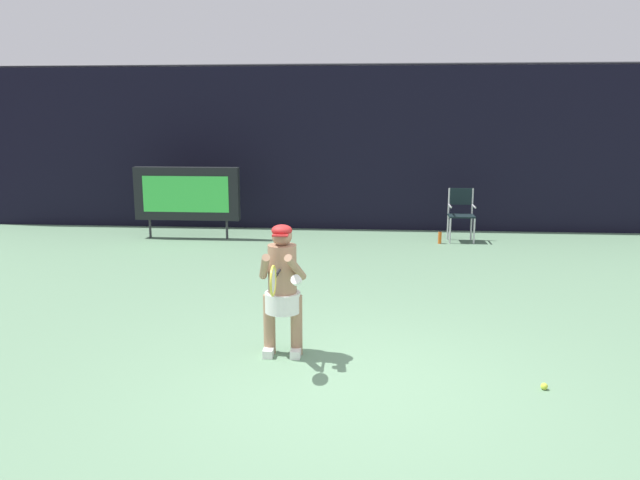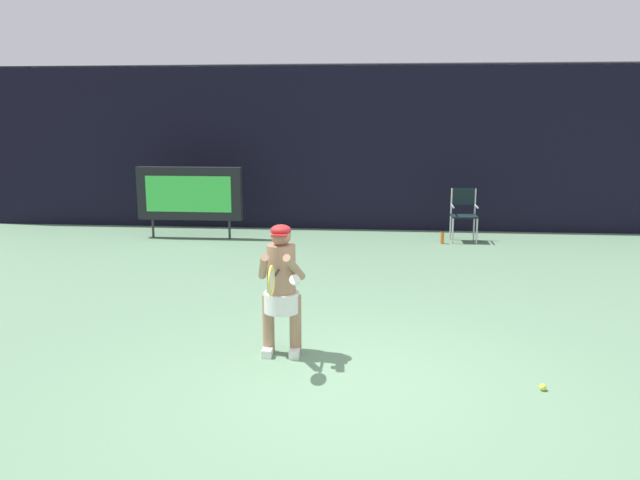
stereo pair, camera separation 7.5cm
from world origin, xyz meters
TOP-DOWN VIEW (x-y plane):
  - ground at (0.00, -0.19)m, footprint 18.00×22.00m
  - backdrop_screen at (0.00, 8.50)m, footprint 18.00×0.12m
  - scoreboard at (-3.67, 7.10)m, footprint 2.20×0.21m
  - umpire_chair at (2.00, 7.29)m, footprint 0.52×0.44m
  - water_bottle at (1.56, 6.98)m, footprint 0.07×0.07m
  - tennis_player at (-0.78, 0.75)m, footprint 0.53×0.60m
  - tennis_racket at (-0.79, 0.19)m, footprint 0.03×0.60m
  - tennis_ball_loose at (1.86, 0.04)m, footprint 0.07×0.07m

SIDE VIEW (x-z plane):
  - ground at x=0.00m, z-range -0.02..0.00m
  - tennis_ball_loose at x=1.86m, z-range 0.00..0.07m
  - water_bottle at x=1.56m, z-range -0.01..0.26m
  - umpire_chair at x=2.00m, z-range 0.08..1.16m
  - tennis_player at x=-0.78m, z-range 0.06..1.51m
  - scoreboard at x=-3.67m, z-range 0.20..1.70m
  - tennis_racket at x=-0.79m, z-range 0.84..1.15m
  - backdrop_screen at x=0.00m, z-range -0.02..3.64m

